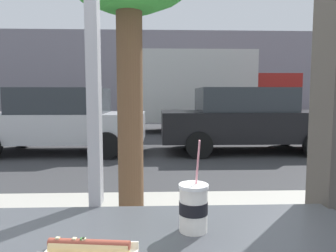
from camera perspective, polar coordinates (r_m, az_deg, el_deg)
The scene contains 9 objects.
ground_plane at distance 9.36m, azimuth -3.74°, elevation -3.51°, with size 60.00×60.00×0.00m, color #38383A.
sidewalk_strip at distance 3.18m, azimuth -7.14°, elevation -20.72°, with size 16.00×2.80×0.13m, color #B2ADA3.
window_wall at distance 1.38m, azimuth -13.73°, elevation 16.88°, with size 2.76×0.20×2.90m.
building_facade_far at distance 21.48m, azimuth -2.89°, elevation 9.35°, with size 28.00×1.20×5.81m, color gray.
soda_cup_left at distance 1.11m, azimuth 4.70°, elevation -14.62°, with size 0.10×0.10×0.32m.
hotdog_tray_near at distance 1.00m, azimuth -14.32°, elevation -21.03°, with size 0.29×0.12×0.05m.
parked_car_silver at distance 8.49m, azimuth -19.29°, elevation 1.06°, with size 4.39×2.01×1.67m.
parked_car_black at distance 8.45m, azimuth 14.21°, elevation 1.24°, with size 4.54×2.05×1.68m.
box_truck at distance 13.00m, azimuth 7.64°, elevation 6.59°, with size 6.42×2.44×3.24m.
Camera 1 is at (0.26, -1.24, 1.47)m, focal length 33.09 mm.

